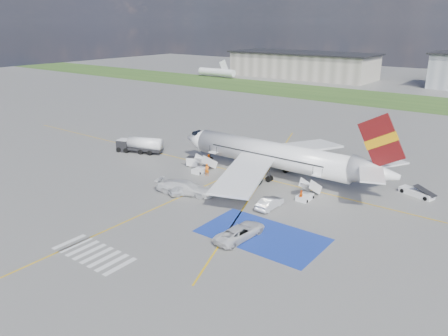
{
  "coord_description": "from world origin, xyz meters",
  "views": [
    {
      "loc": [
        33.16,
        -41.73,
        22.87
      ],
      "look_at": [
        -1.49,
        4.09,
        3.5
      ],
      "focal_mm": 35.0,
      "sensor_mm": 36.0,
      "label": 1
    }
  ],
  "objects": [
    {
      "name": "taxiway_line_diag",
      "position": [
        0.0,
        12.0,
        0.01
      ],
      "size": [
        20.71,
        56.45,
        0.01
      ],
      "primitive_type": "cube",
      "rotation": [
        0.0,
        0.0,
        0.35
      ],
      "color": "gold",
      "rests_on": "ground"
    },
    {
      "name": "crew_nose",
      "position": [
        -11.03,
        12.37,
        0.86
      ],
      "size": [
        1.06,
        1.04,
        1.72
      ],
      "primitive_type": "imported",
      "rotation": [
        0.0,
        0.0,
        -0.74
      ],
      "color": "orange",
      "rests_on": "ground"
    },
    {
      "name": "crew_aft",
      "position": [
        8.89,
        7.36,
        0.82
      ],
      "size": [
        0.4,
        0.96,
        1.63
      ],
      "primitive_type": "imported",
      "rotation": [
        0.0,
        0.0,
        1.58
      ],
      "color": "#E75B0C",
      "rests_on": "ground"
    },
    {
      "name": "car_silver_a",
      "position": [
        -5.23,
        -0.19,
        0.74
      ],
      "size": [
        3.48,
        4.64,
        1.47
      ],
      "primitive_type": "imported",
      "rotation": [
        0.0,
        0.0,
        2.68
      ],
      "color": "silver",
      "rests_on": "ground"
    },
    {
      "name": "staging_box",
      "position": [
        10.0,
        -4.0,
        0.01
      ],
      "size": [
        14.0,
        8.0,
        0.01
      ],
      "primitive_type": "cube",
      "color": "navy",
      "rests_on": "ground"
    },
    {
      "name": "van_white_b",
      "position": [
        -5.32,
        0.17,
        1.23
      ],
      "size": [
        6.76,
        4.19,
        2.47
      ],
      "primitive_type": "imported",
      "rotation": [
        0.0,
        0.0,
        1.85
      ],
      "color": "silver",
      "rests_on": "ground"
    },
    {
      "name": "gpu_cart",
      "position": [
        -12.33,
        9.95,
        0.75
      ],
      "size": [
        2.28,
        1.81,
        1.66
      ],
      "rotation": [
        0.0,
        0.0,
        0.32
      ],
      "color": "silver",
      "rests_on": "ground"
    },
    {
      "name": "grass_strip",
      "position": [
        0.0,
        95.0,
        0.01
      ],
      "size": [
        400.0,
        30.0,
        0.01
      ],
      "primitive_type": "cube",
      "color": "#2D4C1E",
      "rests_on": "ground"
    },
    {
      "name": "belt_loader",
      "position": [
        20.68,
        18.93,
        0.37
      ],
      "size": [
        5.19,
        3.07,
        1.5
      ],
      "rotation": [
        0.0,
        0.0,
        -0.32
      ],
      "color": "silver",
      "rests_on": "ground"
    },
    {
      "name": "crew_fwd",
      "position": [
        -7.63,
        7.81,
        0.97
      ],
      "size": [
        0.85,
        0.74,
        1.95
      ],
      "primitive_type": "imported",
      "rotation": [
        0.0,
        0.0,
        0.49
      ],
      "color": "orange",
      "rests_on": "ground"
    },
    {
      "name": "airliner",
      "position": [
        1.51,
        14.0,
        3.39
      ],
      "size": [
        36.81,
        32.95,
        11.92
      ],
      "color": "silver",
      "rests_on": "ground"
    },
    {
      "name": "terminal_west",
      "position": [
        -55.0,
        130.0,
        5.0
      ],
      "size": [
        60.0,
        22.0,
        10.0
      ],
      "primitive_type": "cube",
      "color": "gray",
      "rests_on": "ground"
    },
    {
      "name": "fuel_tanker",
      "position": [
        -25.31,
        10.16,
        1.24
      ],
      "size": [
        8.87,
        4.91,
        2.94
      ],
      "rotation": [
        0.0,
        0.0,
        0.32
      ],
      "color": "black",
      "rests_on": "ground"
    },
    {
      "name": "airstairs_fwd",
      "position": [
        -9.5,
        8.7,
        0.62
      ],
      "size": [
        1.9,
        5.2,
        3.6
      ],
      "color": "silver",
      "rests_on": "ground"
    },
    {
      "name": "van_white_a",
      "position": [
        8.38,
        -6.0,
        0.99
      ],
      "size": [
        2.84,
        5.47,
        1.99
      ],
      "primitive_type": "imported",
      "rotation": [
        0.0,
        0.0,
        3.06
      ],
      "color": "silver",
      "rests_on": "ground"
    },
    {
      "name": "crosswalk",
      "position": [
        -1.8,
        -18.0,
        0.01
      ],
      "size": [
        9.0,
        4.0,
        0.01
      ],
      "color": "silver",
      "rests_on": "ground"
    },
    {
      "name": "airstairs_aft",
      "position": [
        9.0,
        8.7,
        0.62
      ],
      "size": [
        1.9,
        5.2,
        3.6
      ],
      "color": "silver",
      "rests_on": "ground"
    },
    {
      "name": "car_silver_b",
      "position": [
        6.75,
        2.91,
        0.76
      ],
      "size": [
        1.67,
        4.65,
        1.53
      ],
      "primitive_type": "imported",
      "rotation": [
        0.0,
        0.0,
        3.13
      ],
      "color": "#A6A9AD",
      "rests_on": "ground"
    },
    {
      "name": "taxiway_line_main",
      "position": [
        0.0,
        12.0,
        0.01
      ],
      "size": [
        120.0,
        0.2,
        0.01
      ],
      "primitive_type": "cube",
      "color": "gold",
      "rests_on": "ground"
    },
    {
      "name": "ground",
      "position": [
        0.0,
        0.0,
        0.0
      ],
      "size": [
        400.0,
        400.0,
        0.0
      ],
      "primitive_type": "plane",
      "color": "#60605E",
      "rests_on": "ground"
    },
    {
      "name": "taxiway_line_cross",
      "position": [
        -5.0,
        -10.0,
        0.01
      ],
      "size": [
        0.2,
        60.0,
        0.01
      ],
      "primitive_type": "cube",
      "color": "gold",
      "rests_on": "ground"
    }
  ]
}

